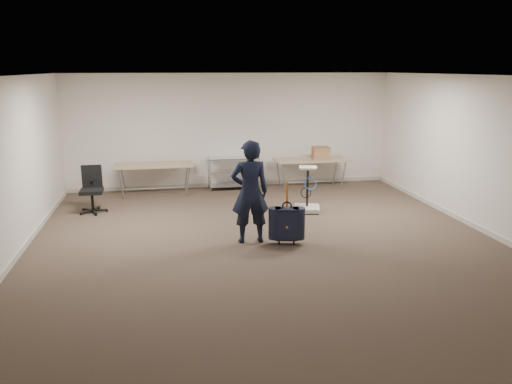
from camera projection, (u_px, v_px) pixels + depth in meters
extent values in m
plane|color=#433628|center=(268.00, 247.00, 8.38)|extent=(9.00, 9.00, 0.00)
plane|color=white|center=(231.00, 131.00, 12.33)|extent=(8.00, 0.00, 8.00)
plane|color=white|center=(393.00, 276.00, 3.74)|extent=(8.00, 0.00, 8.00)
plane|color=white|center=(3.00, 174.00, 7.33)|extent=(0.00, 9.00, 9.00)
plane|color=white|center=(492.00, 157.00, 8.74)|extent=(0.00, 9.00, 9.00)
plane|color=white|center=(269.00, 76.00, 7.70)|extent=(8.00, 8.00, 0.00)
cube|color=beige|center=(232.00, 184.00, 12.65)|extent=(8.00, 0.02, 0.10)
cube|color=beige|center=(15.00, 260.00, 7.66)|extent=(0.02, 9.00, 0.10)
cube|color=beige|center=(483.00, 230.00, 9.07)|extent=(0.02, 9.00, 0.10)
cube|color=tan|center=(154.00, 165.00, 11.64)|extent=(1.80, 0.75, 0.03)
cylinder|color=gray|center=(155.00, 188.00, 11.77)|extent=(1.50, 0.02, 0.02)
cylinder|color=gray|center=(121.00, 184.00, 11.31)|extent=(0.13, 0.04, 0.69)
cylinder|color=gray|center=(188.00, 182.00, 11.57)|extent=(0.13, 0.04, 0.69)
cylinder|color=gray|center=(123.00, 179.00, 11.88)|extent=(0.13, 0.04, 0.69)
cylinder|color=gray|center=(186.00, 176.00, 12.14)|extent=(0.13, 0.04, 0.69)
cube|color=tan|center=(311.00, 160.00, 12.31)|extent=(1.80, 0.75, 0.03)
cylinder|color=gray|center=(310.00, 182.00, 12.44)|extent=(1.50, 0.02, 0.02)
cylinder|color=gray|center=(284.00, 178.00, 11.98)|extent=(0.13, 0.04, 0.69)
cylinder|color=gray|center=(343.00, 175.00, 12.24)|extent=(0.13, 0.04, 0.69)
cylinder|color=gray|center=(278.00, 173.00, 12.55)|extent=(0.13, 0.04, 0.69)
cylinder|color=gray|center=(335.00, 171.00, 12.81)|extent=(0.13, 0.04, 0.69)
cylinder|color=silver|center=(210.00, 176.00, 11.96)|extent=(0.02, 0.02, 0.80)
cylinder|color=silver|center=(259.00, 174.00, 12.18)|extent=(0.02, 0.02, 0.80)
cylinder|color=silver|center=(208.00, 172.00, 12.39)|extent=(0.02, 0.02, 0.80)
cylinder|color=silver|center=(256.00, 170.00, 12.61)|extent=(0.02, 0.02, 0.80)
cube|color=silver|center=(234.00, 185.00, 12.36)|extent=(1.20, 0.45, 0.02)
cube|color=silver|center=(233.00, 171.00, 12.27)|extent=(1.20, 0.45, 0.02)
cube|color=silver|center=(233.00, 158.00, 12.19)|extent=(1.20, 0.45, 0.01)
imported|color=black|center=(250.00, 192.00, 8.40)|extent=(0.65, 0.43, 1.77)
cube|color=black|center=(287.00, 223.00, 8.40)|extent=(0.43, 0.30, 0.54)
cube|color=black|center=(286.00, 239.00, 8.49)|extent=(0.38, 0.23, 0.03)
cylinder|color=black|center=(279.00, 242.00, 8.48)|extent=(0.04, 0.08, 0.07)
cylinder|color=black|center=(294.00, 242.00, 8.48)|extent=(0.04, 0.08, 0.07)
torus|color=black|center=(287.00, 206.00, 8.33)|extent=(0.17, 0.06, 0.17)
cube|color=orange|center=(287.00, 195.00, 8.30)|extent=(0.04, 0.01, 0.41)
cylinder|color=black|center=(93.00, 210.00, 10.34)|extent=(0.58, 0.58, 0.09)
cylinder|color=black|center=(92.00, 201.00, 10.29)|extent=(0.06, 0.06, 0.39)
cube|color=black|center=(92.00, 191.00, 10.24)|extent=(0.45, 0.45, 0.08)
cube|color=black|center=(92.00, 176.00, 10.38)|extent=(0.41, 0.06, 0.47)
cube|color=beige|center=(307.00, 208.00, 10.42)|extent=(0.63, 0.63, 0.08)
cylinder|color=black|center=(300.00, 214.00, 10.20)|extent=(0.06, 0.06, 0.04)
cylinder|color=black|center=(307.00, 187.00, 10.36)|extent=(0.05, 0.05, 0.82)
cube|color=beige|center=(308.00, 168.00, 10.21)|extent=(0.43, 0.39, 0.04)
torus|color=blue|center=(311.00, 183.00, 10.22)|extent=(0.28, 0.17, 0.25)
cube|color=olive|center=(321.00, 153.00, 12.27)|extent=(0.43, 0.33, 0.30)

